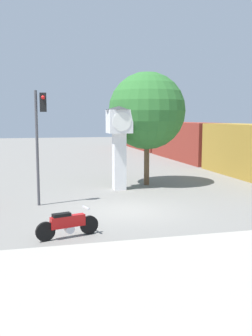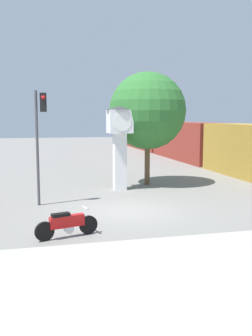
{
  "view_description": "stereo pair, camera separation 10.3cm",
  "coord_description": "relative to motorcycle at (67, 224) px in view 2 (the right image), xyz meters",
  "views": [
    {
      "loc": [
        -3.69,
        -14.6,
        3.79
      ],
      "look_at": [
        0.16,
        0.92,
        1.65
      ],
      "focal_mm": 40.0,
      "sensor_mm": 36.0,
      "label": 1
    },
    {
      "loc": [
        -3.59,
        -14.63,
        3.79
      ],
      "look_at": [
        0.16,
        0.92,
        1.65
      ],
      "focal_mm": 40.0,
      "sensor_mm": 36.0,
      "label": 2
    }
  ],
  "objects": [
    {
      "name": "ground_plane",
      "position": [
        2.72,
        2.94,
        -0.44
      ],
      "size": [
        120.0,
        120.0,
        0.0
      ],
      "primitive_type": "plane",
      "color": "slate"
    },
    {
      "name": "sidewalk_strip",
      "position": [
        2.72,
        -4.0,
        -0.39
      ],
      "size": [
        36.0,
        6.0,
        0.1
      ],
      "color": "#9E998E",
      "rests_on": "ground_plane"
    },
    {
      "name": "motorcycle",
      "position": [
        0.0,
        0.0,
        0.0
      ],
      "size": [
        2.04,
        0.74,
        0.92
      ],
      "rotation": [
        0.0,
        0.0,
        0.28
      ],
      "color": "black",
      "rests_on": "ground_plane"
    },
    {
      "name": "clock_tower",
      "position": [
        3.42,
        7.57,
        2.51
      ],
      "size": [
        1.45,
        1.45,
        4.42
      ],
      "color": "white",
      "rests_on": "ground_plane"
    },
    {
      "name": "freight_train",
      "position": [
        12.78,
        20.74,
        1.26
      ],
      "size": [
        2.8,
        36.14,
        3.4
      ],
      "color": "olive",
      "rests_on": "ground_plane"
    },
    {
      "name": "traffic_light",
      "position": [
        -0.69,
        4.82,
        2.92
      ],
      "size": [
        0.5,
        0.35,
        4.96
      ],
      "color": "#47474C",
      "rests_on": "ground_plane"
    },
    {
      "name": "street_tree",
      "position": [
        5.26,
        8.6,
        3.74
      ],
      "size": [
        4.31,
        4.31,
        6.35
      ],
      "color": "brown",
      "rests_on": "ground_plane"
    }
  ]
}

